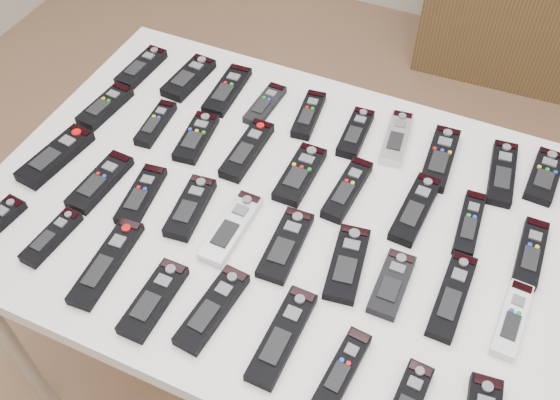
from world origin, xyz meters
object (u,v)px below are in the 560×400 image
at_px(remote_14, 300,174).
at_px(remote_19, 56,156).
at_px(remote_11, 156,124).
at_px(remote_18, 531,253).
at_px(remote_28, 512,319).
at_px(remote_9, 545,176).
at_px(remote_23, 231,228).
at_px(table, 280,223).
at_px(remote_30, 52,237).
at_px(remote_5, 356,133).
at_px(remote_7, 440,158).
at_px(remote_20, 100,182).
at_px(remote_2, 227,90).
at_px(remote_26, 392,284).
at_px(remote_21, 141,195).
at_px(remote_13, 247,150).
at_px(remote_1, 189,78).
at_px(remote_33, 212,309).
at_px(remote_16, 415,209).
at_px(remote_31, 107,262).
at_px(remote_4, 309,115).
at_px(remote_24, 286,245).
at_px(remote_15, 347,189).
at_px(remote_17, 469,224).
at_px(remote_0, 141,68).
at_px(remote_12, 196,137).
at_px(remote_32, 154,300).
at_px(remote_25, 347,263).
at_px(remote_34, 282,336).
at_px(remote_22, 190,207).
at_px(remote_27, 452,296).
at_px(remote_8, 502,173).
at_px(remote_10, 105,106).
at_px(remote_6, 396,138).

bearing_deg(remote_14, remote_19, -161.43).
distance_m(remote_11, remote_18, 0.87).
relative_size(remote_14, remote_28, 1.05).
distance_m(remote_9, remote_23, 0.69).
distance_m(remote_11, remote_23, 0.37).
height_order(table, remote_30, remote_30).
xyz_separation_m(remote_5, remote_9, (0.42, 0.04, -0.00)).
xyz_separation_m(remote_7, remote_20, (-0.65, -0.37, -0.00)).
bearing_deg(table, remote_2, 133.88).
bearing_deg(remote_26, remote_21, -179.86).
bearing_deg(remote_13, remote_21, -124.34).
bearing_deg(remote_1, remote_33, -52.42).
bearing_deg(remote_16, remote_31, -140.16).
distance_m(remote_4, remote_24, 0.39).
xyz_separation_m(remote_14, remote_16, (0.26, 0.01, 0.00)).
xyz_separation_m(remote_15, remote_30, (-0.50, -0.37, -0.00)).
height_order(remote_2, remote_18, remote_2).
height_order(remote_14, remote_26, remote_14).
bearing_deg(remote_23, remote_17, 26.31).
bearing_deg(remote_21, remote_11, 105.87).
distance_m(remote_0, remote_21, 0.44).
bearing_deg(remote_30, remote_19, 129.71).
xyz_separation_m(remote_12, remote_32, (0.14, -0.41, 0.00)).
xyz_separation_m(remote_20, remote_25, (0.56, 0.02, 0.00)).
bearing_deg(remote_19, remote_26, 6.17).
relative_size(remote_23, remote_30, 1.30).
distance_m(remote_9, remote_21, 0.88).
bearing_deg(remote_20, remote_18, 15.21).
distance_m(remote_14, remote_26, 0.33).
relative_size(table, remote_16, 6.62).
bearing_deg(remote_16, remote_34, -105.85).
relative_size(remote_0, remote_31, 0.77).
height_order(remote_20, remote_28, same).
xyz_separation_m(remote_19, remote_21, (0.24, -0.02, -0.00)).
xyz_separation_m(remote_14, remote_23, (-0.07, -0.19, -0.00)).
height_order(remote_22, remote_24, remote_22).
xyz_separation_m(remote_2, remote_16, (0.54, -0.18, 0.00)).
height_order(remote_30, remote_32, remote_32).
relative_size(remote_5, remote_27, 0.80).
relative_size(remote_21, remote_28, 1.00).
distance_m(remote_2, remote_8, 0.68).
bearing_deg(remote_14, remote_32, -106.92).
bearing_deg(remote_9, remote_28, -86.54).
relative_size(remote_10, remote_30, 1.08).
height_order(remote_0, remote_18, remote_0).
relative_size(remote_20, remote_27, 0.88).
bearing_deg(remote_6, remote_5, -173.24).
height_order(table, remote_19, remote_19).
bearing_deg(remote_18, remote_24, -158.49).
xyz_separation_m(remote_15, remote_22, (-0.28, -0.18, -0.00)).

